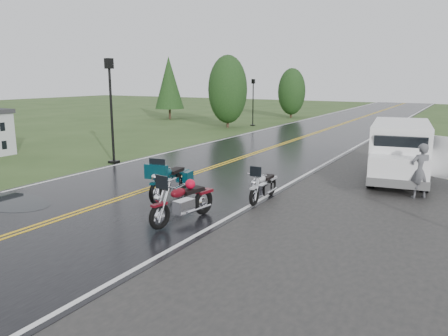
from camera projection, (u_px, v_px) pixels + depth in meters
name	position (u px, v px, depth m)	size (l,w,h in m)	color
ground	(109.00, 203.00, 12.97)	(120.00, 120.00, 0.00)	#2D471E
road	(256.00, 153.00, 21.44)	(8.00, 100.00, 0.04)	black
motorcycle_red	(159.00, 206.00, 10.44)	(0.80, 2.20, 1.30)	#570913
motorcycle_teal	(156.00, 184.00, 12.56)	(0.82, 2.25, 1.33)	#052E38
motorcycle_silver	(254.00, 189.00, 12.39)	(0.69, 1.90, 1.12)	#A5A7AD
van_white	(373.00, 158.00, 14.47)	(2.01, 5.37, 2.11)	white
person_at_van	(420.00, 172.00, 13.27)	(0.62, 0.41, 1.70)	#4F5055
lamp_post_near_left	(111.00, 111.00, 18.61)	(0.39, 0.39, 4.51)	black
lamp_post_far_left	(253.00, 102.00, 33.46)	(0.31, 0.31, 3.60)	black
tree_left_mid	(228.00, 97.00, 32.20)	(2.90, 2.90, 4.53)	#1E3D19
tree_left_far	(291.00, 97.00, 40.29)	(2.52, 2.52, 3.87)	#1E3D19
pine_left_far	(169.00, 89.00, 38.82)	(2.58, 2.58, 5.36)	#1E3D19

